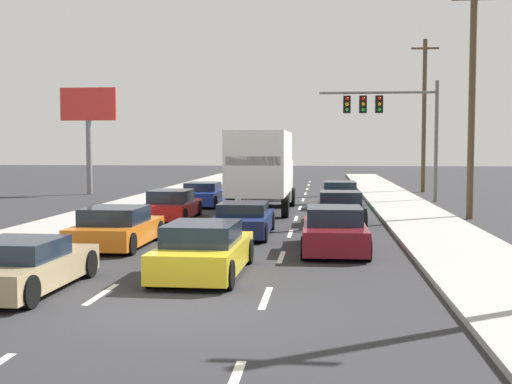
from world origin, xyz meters
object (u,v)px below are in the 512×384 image
car_red (172,206)px  car_green (339,196)px  car_maroon (334,231)px  traffic_signal_mast (382,112)px  utility_pole_far (424,114)px  car_navy (243,220)px  car_black (340,209)px  box_truck (262,167)px  utility_pole_mid (472,99)px  car_orange (116,228)px  roadside_billboard (88,120)px  car_tan (22,267)px  car_blue (204,195)px  car_yellow (204,251)px

car_red → car_green: 9.23m
car_maroon → traffic_signal_mast: 18.97m
traffic_signal_mast → utility_pole_far: bearing=66.5°
car_navy → car_black: 5.14m
box_truck → car_maroon: (3.12, -11.18, -1.50)m
car_maroon → utility_pole_mid: (5.82, 9.30, 4.42)m
car_orange → box_truck: bearing=72.6°
utility_pole_mid → roadside_billboard: (-21.02, 12.61, -0.24)m
traffic_signal_mast → car_black: bearing=-102.9°
car_tan → car_green: (7.10, 19.91, 0.10)m
car_green → car_blue: bearing=174.9°
car_navy → utility_pole_mid: bearing=34.7°
car_yellow → traffic_signal_mast: traffic_signal_mast is taller
car_yellow → traffic_signal_mast: bearing=74.8°
utility_pole_far → roadside_billboard: 21.95m
car_blue → car_maroon: size_ratio=1.02×
car_black → car_yellow: bearing=-107.5°
car_red → car_black: size_ratio=1.08×
box_truck → utility_pole_mid: size_ratio=0.87×
car_yellow → car_navy: bearing=89.3°
car_red → car_black: bearing=-7.4°
car_red → car_orange: size_ratio=1.05×
car_yellow → car_black: 11.56m
car_red → car_navy: car_red is taller
car_blue → car_maroon: 15.80m
utility_pole_mid → car_green: bearing=139.8°
car_tan → utility_pole_mid: utility_pole_mid is taller
car_blue → car_red: car_red is taller
utility_pole_far → car_blue: bearing=-137.5°
car_yellow → car_green: 18.17m
car_blue → car_orange: size_ratio=1.09×
box_truck → car_navy: bearing=-89.5°
box_truck → car_green: (3.59, 2.63, -1.47)m
car_blue → car_maroon: bearing=-65.9°
car_green → car_tan: bearing=-109.6°
roadside_billboard → car_navy: bearing=-57.1°
car_tan → roadside_billboard: size_ratio=0.62×
car_orange → car_red: bearing=90.6°
car_tan → car_yellow: bearing=31.1°
utility_pole_mid → utility_pole_far: utility_pole_far is taller
car_blue → utility_pole_far: (12.79, 11.71, 4.65)m
car_red → car_tan: size_ratio=1.06×
car_navy → utility_pole_far: bearing=67.8°
car_blue → car_green: 6.95m
car_green → utility_pole_far: size_ratio=0.40×
box_truck → traffic_signal_mast: bearing=49.5°
car_green → car_yellow: bearing=-101.5°
car_navy → roadside_billboard: bearing=122.9°
car_tan → roadside_billboard: 29.60m
car_navy → car_green: bearing=71.7°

